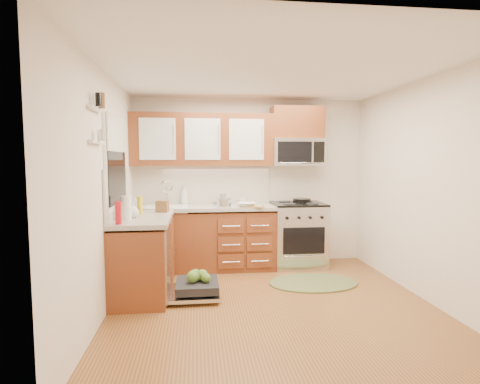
{
  "coord_description": "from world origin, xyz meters",
  "views": [
    {
      "loc": [
        -0.81,
        -3.94,
        1.59
      ],
      "look_at": [
        -0.26,
        0.85,
        1.17
      ],
      "focal_mm": 28.0,
      "sensor_mm": 36.0,
      "label": 1
    }
  ],
  "objects": [
    {
      "name": "bowl_a",
      "position": [
        -0.12,
        1.25,
        0.96
      ],
      "size": [
        0.33,
        0.33,
        0.06
      ],
      "primitive_type": "imported",
      "rotation": [
        0.0,
        0.0,
        -0.41
      ],
      "color": "#999999",
      "rests_on": "countertop_back"
    },
    {
      "name": "wall_front",
      "position": [
        0.0,
        -1.75,
        1.25
      ],
      "size": [
        3.5,
        0.04,
        2.5
      ],
      "primitive_type": "cube",
      "color": "silver",
      "rests_on": "ground"
    },
    {
      "name": "soap_bottle_a",
      "position": [
        -1.0,
        1.68,
        1.07
      ],
      "size": [
        0.12,
        0.12,
        0.29
      ],
      "primitive_type": "imported",
      "rotation": [
        0.0,
        0.0,
        -0.03
      ],
      "color": "#999999",
      "rests_on": "countertop_back"
    },
    {
      "name": "wall_back",
      "position": [
        0.0,
        1.75,
        1.25
      ],
      "size": [
        3.5,
        0.04,
        2.5
      ],
      "primitive_type": "cube",
      "color": "silver",
      "rests_on": "ground"
    },
    {
      "name": "wall_right",
      "position": [
        1.75,
        0.0,
        1.25
      ],
      "size": [
        0.04,
        3.5,
        2.5
      ],
      "primitive_type": "cube",
      "color": "silver",
      "rests_on": "ground"
    },
    {
      "name": "sink",
      "position": [
        -1.25,
        1.42,
        0.8
      ],
      "size": [
        0.62,
        0.5,
        0.26
      ],
      "primitive_type": null,
      "color": "white",
      "rests_on": "ground"
    },
    {
      "name": "base_cabinet_back",
      "position": [
        -0.73,
        1.45,
        0.42
      ],
      "size": [
        2.05,
        0.6,
        0.85
      ],
      "primitive_type": "cube",
      "color": "#632F16",
      "rests_on": "ground"
    },
    {
      "name": "wooden_box",
      "position": [
        -1.25,
        0.85,
        1.0
      ],
      "size": [
        0.17,
        0.13,
        0.15
      ],
      "primitive_type": "cube",
      "rotation": [
        0.0,
        0.0,
        -0.21
      ],
      "color": "brown",
      "rests_on": "countertop_left"
    },
    {
      "name": "dishwasher",
      "position": [
        -0.86,
        0.3,
        0.1
      ],
      "size": [
        0.7,
        0.6,
        0.2
      ],
      "primitive_type": null,
      "color": "silver",
      "rests_on": "ground"
    },
    {
      "name": "base_cabinet_left",
      "position": [
        -1.45,
        0.52,
        0.42
      ],
      "size": [
        0.6,
        1.25,
        0.85
      ],
      "primitive_type": "cube",
      "color": "#632F16",
      "rests_on": "ground"
    },
    {
      "name": "backsplash_left",
      "position": [
        -1.74,
        0.52,
        1.21
      ],
      "size": [
        0.02,
        1.25,
        0.57
      ],
      "primitive_type": "cube",
      "color": "beige",
      "rests_on": "ground"
    },
    {
      "name": "shelf_upper",
      "position": [
        -1.72,
        -0.35,
        2.05
      ],
      "size": [
        0.04,
        0.4,
        0.03
      ],
      "primitive_type": "cube",
      "color": "white",
      "rests_on": "ground"
    },
    {
      "name": "blue_carton",
      "position": [
        -1.6,
        0.39,
        1.0
      ],
      "size": [
        0.1,
        0.07,
        0.15
      ],
      "primitive_type": "cube",
      "rotation": [
        0.0,
        0.0,
        0.18
      ],
      "color": "#22699F",
      "rests_on": "countertop_left"
    },
    {
      "name": "wall_left",
      "position": [
        -1.75,
        0.0,
        1.25
      ],
      "size": [
        0.04,
        3.5,
        2.5
      ],
      "primitive_type": "cube",
      "color": "silver",
      "rests_on": "ground"
    },
    {
      "name": "cutting_board",
      "position": [
        -0.03,
        1.22,
        0.94
      ],
      "size": [
        0.35,
        0.29,
        0.02
      ],
      "primitive_type": "cube",
      "rotation": [
        0.0,
        0.0,
        -0.38
      ],
      "color": "#9F8049",
      "rests_on": "countertop_back"
    },
    {
      "name": "countertop_back",
      "position": [
        -0.72,
        1.44,
        0.9
      ],
      "size": [
        2.07,
        0.64,
        0.05
      ],
      "primitive_type": "cube",
      "color": "#A6A098",
      "rests_on": "base_cabinet_back"
    },
    {
      "name": "floor",
      "position": [
        0.0,
        0.0,
        0.0
      ],
      "size": [
        3.5,
        3.5,
        0.0
      ],
      "primitive_type": "plane",
      "color": "brown",
      "rests_on": "ground"
    },
    {
      "name": "cup",
      "position": [
        -0.14,
        1.63,
        0.97
      ],
      "size": [
        0.15,
        0.15,
        0.09
      ],
      "primitive_type": "imported",
      "rotation": [
        0.0,
        0.0,
        -0.41
      ],
      "color": "#999999",
      "rests_on": "countertop_back"
    },
    {
      "name": "window",
      "position": [
        -1.74,
        0.5,
        1.55
      ],
      "size": [
        0.03,
        1.05,
        1.05
      ],
      "primitive_type": null,
      "color": "white",
      "rests_on": "ground"
    },
    {
      "name": "rug",
      "position": [
        0.67,
        0.61,
        0.01
      ],
      "size": [
        1.33,
        1.07,
        0.02
      ],
      "primitive_type": null,
      "rotation": [
        0.0,
        0.0,
        -0.32
      ],
      "color": "#60683B",
      "rests_on": "ground"
    },
    {
      "name": "microwave",
      "position": [
        0.68,
        1.55,
        1.7
      ],
      "size": [
        0.76,
        0.38,
        0.4
      ],
      "primitive_type": null,
      "color": "silver",
      "rests_on": "ground"
    },
    {
      "name": "red_bottle",
      "position": [
        -1.62,
        0.0,
        1.04
      ],
      "size": [
        0.08,
        0.08,
        0.24
      ],
      "primitive_type": "cylinder",
      "rotation": [
        0.0,
        0.0,
        -0.32
      ],
      "color": "red",
      "rests_on": "countertop_left"
    },
    {
      "name": "mustard_bottle",
      "position": [
        -1.51,
        0.74,
        1.03
      ],
      "size": [
        0.08,
        0.08,
        0.21
      ],
      "primitive_type": "cylinder",
      "rotation": [
        0.0,
        0.0,
        -0.18
      ],
      "color": "gold",
      "rests_on": "countertop_left"
    },
    {
      "name": "ceiling",
      "position": [
        0.0,
        0.0,
        2.5
      ],
      "size": [
        3.5,
        3.5,
        0.0
      ],
      "primitive_type": "plane",
      "rotation": [
        3.14,
        0.0,
        0.0
      ],
      "color": "white",
      "rests_on": "ground"
    },
    {
      "name": "backsplash_back",
      "position": [
        -0.73,
        1.74,
        1.21
      ],
      "size": [
        2.05,
        0.02,
        0.57
      ],
      "primitive_type": "cube",
      "color": "beige",
      "rests_on": "ground"
    },
    {
      "name": "upper_cabinets",
      "position": [
        -0.73,
        1.57,
        1.88
      ],
      "size": [
        2.05,
        0.35,
        0.75
      ],
      "primitive_type": null,
      "color": "#632F16",
      "rests_on": "ground"
    },
    {
      "name": "paper_towel_roll",
      "position": [
        -1.6,
        0.32,
        1.06
      ],
      "size": [
        0.13,
        0.13,
        0.26
      ],
      "primitive_type": "cylinder",
      "rotation": [
        0.0,
        0.0,
        0.05
      ],
      "color": "white",
      "rests_on": "countertop_left"
    },
    {
      "name": "soap_bottle_c",
      "position": [
        -1.55,
        0.43,
        1.02
      ],
      "size": [
        0.18,
        0.18,
        0.18
      ],
      "primitive_type": "imported",
      "rotation": [
        0.0,
        0.0,
        -0.32
      ],
      "color": "#999999",
      "rests_on": "countertop_left"
    },
    {
      "name": "bowl_b",
      "position": [
        -0.44,
        1.6,
        0.96
      ],
      "size": [
        0.27,
        0.27,
        0.08
      ],
      "primitive_type": "imported",
      "rotation": [
        0.0,
        0.0,
        -0.08
      ],
      "color": "#999999",
      "rests_on": "countertop_back"
    },
    {
      "name": "shelf_lower",
      "position": [
        -1.72,
        -0.35,
        1.75
      ],
      "size": [
        0.04,
        0.4,
        0.03
      ],
      "primitive_type": "cube",
      "color": "white",
      "rests_on": "ground"
    },
    {
      "name": "range",
      "position": [
        0.68,
        1.43,
        0.47
      ],
      "size": [
        0.76,
        0.64,
        0.95
      ],
      "primitive_type": null,
      "color": "silver",
      "rests_on": "ground"
    },
    {
      "name": "cabinet_over_mw",
      "position": [
        0.68,
        1.57,
        2.13
      ],
      "size": [
        0.76,
        0.35,
        0.47
      ],
      "primitive_type": "cube",
      "color": "#632F16",
      "rests_on": "ground"
    },
    {
      "name": "soap_bottle_b",
      "position": [
        -1.62,
        1.05,
        1.02
      ],
      "size": [
        0.1,
        0.1,
        0.19
      ],
      "primitive_type": "imported",
      "rotation": [
        0.0,
        0.0,
        0.17
      ],
      "color": "#999999",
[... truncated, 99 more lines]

